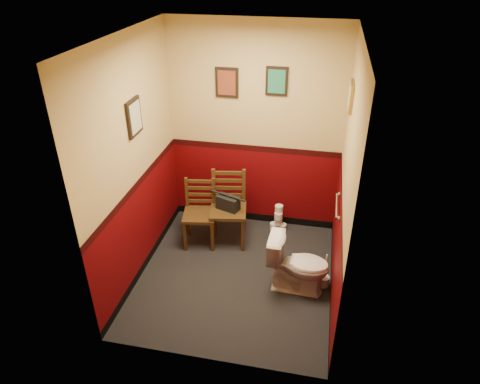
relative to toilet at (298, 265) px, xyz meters
The scene contains 17 objects.
floor 0.80m from the toilet, behind, with size 2.20×2.40×0.00m, color black.
ceiling 2.47m from the toilet, behind, with size 2.20×2.40×0.00m, color silver.
wall_back 1.77m from the toilet, 119.63° to the left, with size 2.20×2.70×0.00m, color #4E0407.
wall_front 1.68m from the toilet, 122.41° to the right, with size 2.20×2.70×0.00m, color #4E0407.
wall_left 2.08m from the toilet, behind, with size 2.40×2.70×0.00m, color #4E0407.
wall_right 1.09m from the toilet, ahead, with size 2.40×2.70×0.00m, color #4E0407.
grab_bar 0.77m from the toilet, 42.11° to the left, with size 0.05×0.56×0.06m.
framed_print_back_a 2.30m from the toilet, 130.67° to the left, with size 0.28×0.04×0.36m.
framed_print_back_b 2.13m from the toilet, 110.68° to the left, with size 0.26×0.04×0.34m.
framed_print_left 2.36m from the toilet, behind, with size 0.04×0.30×0.38m.
framed_print_right 1.87m from the toilet, 61.64° to the left, with size 0.04×0.34×0.28m.
toilet is the anchor object (origin of this frame).
toilet_brush 0.41m from the toilet, 18.96° to the left, with size 0.12×0.12×0.44m.
chair_left 1.47m from the toilet, 153.49° to the left, with size 0.46×0.46×0.86m.
chair_right 1.23m from the toilet, 141.90° to the left, with size 0.52×0.52×0.96m.
handbag 1.22m from the toilet, 143.30° to the left, with size 0.31×0.23×0.21m.
tp_stack 1.15m from the toilet, 107.76° to the left, with size 0.22×0.14×0.39m.
Camera 1 is at (0.82, -3.78, 3.40)m, focal length 32.00 mm.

